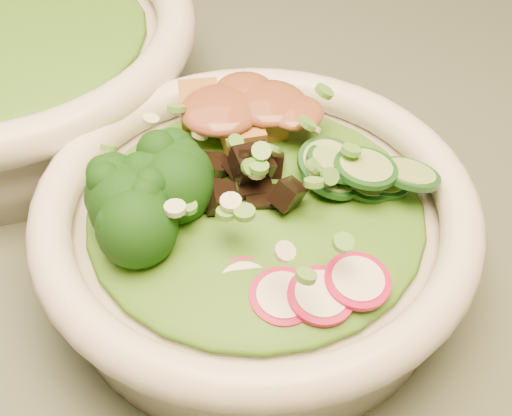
{
  "coord_description": "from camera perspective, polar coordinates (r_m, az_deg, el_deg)",
  "views": [
    {
      "loc": [
        -0.05,
        -0.23,
        1.09
      ],
      "look_at": [
        -0.04,
        0.05,
        0.81
      ],
      "focal_mm": 50.0,
      "sensor_mm": 36.0,
      "label": 1
    }
  ],
  "objects": [
    {
      "name": "salad_bowl",
      "position": [
        0.41,
        -0.0,
        -1.84
      ],
      "size": [
        0.25,
        0.25,
        0.07
      ],
      "rotation": [
        0.0,
        0.0,
        0.09
      ],
      "color": "silver",
      "rests_on": "dining_table"
    },
    {
      "name": "lettuce_bed",
      "position": [
        0.4,
        -0.0,
        0.1
      ],
      "size": [
        0.19,
        0.19,
        0.02
      ],
      "primitive_type": "ellipsoid",
      "color": "#285B13",
      "rests_on": "salad_bowl"
    },
    {
      "name": "broccoli_florets",
      "position": [
        0.38,
        -8.57,
        0.35
      ],
      "size": [
        0.08,
        0.07,
        0.04
      ],
      "primitive_type": null,
      "rotation": [
        0.0,
        0.0,
        0.09
      ],
      "color": "black",
      "rests_on": "salad_bowl"
    },
    {
      "name": "radish_slices",
      "position": [
        0.36,
        2.13,
        -6.52
      ],
      "size": [
        0.11,
        0.05,
        0.02
      ],
      "primitive_type": null,
      "rotation": [
        0.0,
        0.0,
        0.09
      ],
      "color": "#AD0D40",
      "rests_on": "salad_bowl"
    },
    {
      "name": "cucumber_slices",
      "position": [
        0.4,
        8.63,
        2.1
      ],
      "size": [
        0.07,
        0.07,
        0.03
      ],
      "primitive_type": null,
      "rotation": [
        0.0,
        0.0,
        0.09
      ],
      "color": "#90B263",
      "rests_on": "salad_bowl"
    },
    {
      "name": "mushroom_heap",
      "position": [
        0.4,
        -0.28,
        2.54
      ],
      "size": [
        0.07,
        0.07,
        0.04
      ],
      "primitive_type": null,
      "rotation": [
        0.0,
        0.0,
        0.09
      ],
      "color": "black",
      "rests_on": "salad_bowl"
    },
    {
      "name": "tofu_cubes",
      "position": [
        0.43,
        -1.11,
        6.62
      ],
      "size": [
        0.09,
        0.06,
        0.03
      ],
      "primitive_type": null,
      "rotation": [
        0.0,
        0.0,
        0.09
      ],
      "color": "olive",
      "rests_on": "salad_bowl"
    },
    {
      "name": "peanut_sauce",
      "position": [
        0.43,
        -1.14,
        7.89
      ],
      "size": [
        0.07,
        0.05,
        0.01
      ],
      "primitive_type": "ellipsoid",
      "color": "brown",
      "rests_on": "tofu_cubes"
    },
    {
      "name": "scallion_garnish",
      "position": [
        0.38,
        0.0,
        2.41
      ],
      "size": [
        0.18,
        0.18,
        0.02
      ],
      "primitive_type": null,
      "color": "#559936",
      "rests_on": "salad_bowl"
    }
  ]
}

